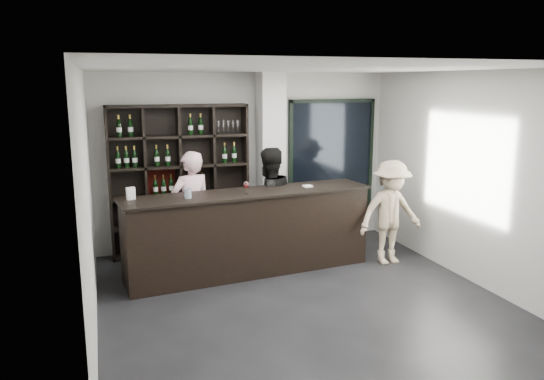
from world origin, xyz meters
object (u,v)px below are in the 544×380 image
object	(u,v)px
wine_shelf	(180,180)
taster_pink	(191,210)
tasting_counter	(250,232)
customer	(391,212)
taster_black	(269,204)

from	to	relation	value
wine_shelf	taster_pink	world-z (taller)	wine_shelf
tasting_counter	wine_shelf	bearing A→B (deg)	116.98
customer	tasting_counter	bearing A→B (deg)	171.85
customer	wine_shelf	bearing A→B (deg)	151.87
taster_pink	taster_black	world-z (taller)	taster_black
tasting_counter	customer	distance (m)	2.18
tasting_counter	taster_pink	bearing A→B (deg)	139.07
taster_pink	wine_shelf	bearing A→B (deg)	-103.76
taster_pink	tasting_counter	bearing A→B (deg)	127.09
taster_black	customer	distance (m)	1.87
wine_shelf	taster_black	distance (m)	1.48
wine_shelf	tasting_counter	xyz separation A→B (m)	(0.80, -1.24, -0.59)
taster_black	taster_pink	bearing A→B (deg)	-15.62
wine_shelf	taster_pink	distance (m)	0.79
tasting_counter	customer	bearing A→B (deg)	-12.99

